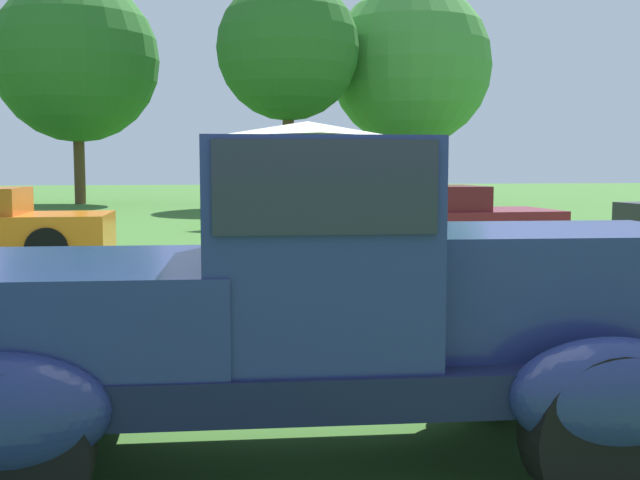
% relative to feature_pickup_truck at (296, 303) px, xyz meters
% --- Properties ---
extents(feature_pickup_truck, '(4.52, 1.98, 1.70)m').
position_rel_feature_pickup_truck_xyz_m(feature_pickup_truck, '(0.00, 0.00, 0.00)').
color(feature_pickup_truck, black).
rests_on(feature_pickup_truck, ground_plane).
extents(show_car_burgundy, '(4.26, 1.85, 1.22)m').
position_rel_feature_pickup_truck_xyz_m(show_car_burgundy, '(3.50, 8.96, -0.27)').
color(show_car_burgundy, maroon).
rests_on(show_car_burgundy, ground_plane).
extents(canopy_tent_left_field, '(3.40, 3.40, 2.71)m').
position_rel_feature_pickup_truck_xyz_m(canopy_tent_left_field, '(2.26, 16.03, 1.56)').
color(canopy_tent_left_field, '#B7B7BC').
rests_on(canopy_tent_left_field, ground_plane).
extents(treeline_mid_left, '(6.59, 6.59, 9.09)m').
position_rel_feature_pickup_truck_xyz_m(treeline_mid_left, '(-5.40, 28.68, 4.92)').
color(treeline_mid_left, brown).
rests_on(treeline_mid_left, ground_plane).
extents(treeline_center, '(5.43, 5.43, 8.70)m').
position_rel_feature_pickup_truck_xyz_m(treeline_center, '(2.84, 25.69, 5.10)').
color(treeline_center, brown).
rests_on(treeline_center, ground_plane).
extents(treeline_mid_right, '(6.73, 6.73, 9.08)m').
position_rel_feature_pickup_truck_xyz_m(treeline_mid_right, '(8.20, 27.68, 4.84)').
color(treeline_mid_right, '#47331E').
rests_on(treeline_mid_right, ground_plane).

